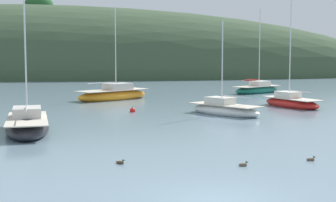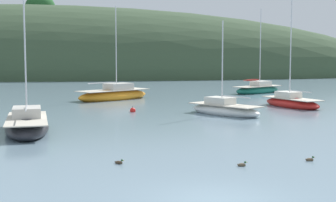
% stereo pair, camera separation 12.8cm
% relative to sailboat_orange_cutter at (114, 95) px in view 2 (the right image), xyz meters
% --- Properties ---
extents(ground_plane, '(400.00, 400.00, 0.00)m').
position_rel_sailboat_orange_cutter_xyz_m(ground_plane, '(4.24, -34.23, -0.46)').
color(ground_plane, slate).
extents(far_shoreline_hill, '(150.00, 36.00, 29.10)m').
position_rel_sailboat_orange_cutter_xyz_m(far_shoreline_hill, '(-20.88, 48.65, -0.39)').
color(far_shoreline_hill, '#384C33').
rests_on(far_shoreline_hill, ground).
extents(sailboat_orange_cutter, '(7.88, 7.14, 9.35)m').
position_rel_sailboat_orange_cutter_xyz_m(sailboat_orange_cutter, '(0.00, 0.00, 0.00)').
color(sailboat_orange_cutter, orange).
rests_on(sailboat_orange_cutter, ground).
extents(sailboat_white_near, '(5.55, 6.15, 7.16)m').
position_rel_sailboat_orange_cutter_xyz_m(sailboat_white_near, '(8.59, -12.58, -0.09)').
color(sailboat_white_near, white).
rests_on(sailboat_white_near, ground).
extents(sailboat_cream_ketch, '(6.75, 5.68, 9.71)m').
position_rel_sailboat_orange_cutter_xyz_m(sailboat_cream_ketch, '(16.04, 6.69, -0.05)').
color(sailboat_cream_ketch, '#196B56').
rests_on(sailboat_cream_ketch, ground).
extents(sailboat_navy_dinghy, '(3.68, 7.47, 10.38)m').
position_rel_sailboat_orange_cutter_xyz_m(sailboat_navy_dinghy, '(-4.34, -20.17, -0.03)').
color(sailboat_navy_dinghy, '#232328').
rests_on(sailboat_navy_dinghy, ground).
extents(sailboat_yellow_far, '(4.36, 6.53, 9.28)m').
position_rel_sailboat_orange_cutter_xyz_m(sailboat_yellow_far, '(15.22, -7.82, -0.08)').
color(sailboat_yellow_far, red).
rests_on(sailboat_yellow_far, ground).
extents(mooring_buoy_outer, '(0.44, 0.44, 0.54)m').
position_rel_sailboat_orange_cutter_xyz_m(mooring_buoy_outer, '(1.78, -10.49, -0.34)').
color(mooring_buoy_outer, red).
rests_on(mooring_buoy_outer, ground).
extents(duck_trailing, '(0.41, 0.31, 0.24)m').
position_rel_sailboat_orange_cutter_xyz_m(duck_trailing, '(1.11, -28.71, -0.41)').
color(duck_trailing, '#473828').
rests_on(duck_trailing, ground).
extents(duck_straggler, '(0.43, 0.20, 0.24)m').
position_rel_sailboat_orange_cutter_xyz_m(duck_straggler, '(9.24, -28.75, -0.41)').
color(duck_straggler, brown).
rests_on(duck_straggler, ground).
extents(duck_lone_left, '(0.43, 0.21, 0.24)m').
position_rel_sailboat_orange_cutter_xyz_m(duck_lone_left, '(6.12, -29.53, -0.41)').
color(duck_lone_left, brown).
rests_on(duck_lone_left, ground).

